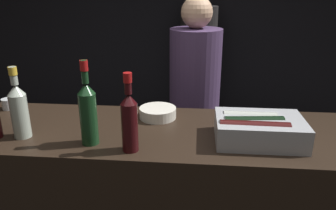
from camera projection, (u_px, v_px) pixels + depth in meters
The scene contains 9 objects.
wall_back_chalkboard at pixel (187, 16), 3.83m from camera, with size 6.40×0.06×2.80m.
ice_bin_with_bottles at pixel (258, 128), 1.48m from camera, with size 0.39×0.27×0.12m.
bowl_white at pixel (158, 112), 1.75m from camera, with size 0.20×0.20×0.06m.
candle_votive at pixel (9, 104), 1.88m from camera, with size 0.08×0.08×0.06m.
red_wine_bottle_burgundy at pixel (88, 111), 1.43m from camera, with size 0.08×0.08×0.38m.
rose_wine_bottle at pixel (19, 109), 1.49m from camera, with size 0.08×0.08×0.34m.
red_wine_bottle_tall at pixel (129, 119), 1.37m from camera, with size 0.07×0.07×0.34m.
person_in_hoodie at pixel (194, 104), 2.37m from camera, with size 0.36×0.36×1.67m.
person_blond_tee at pixel (198, 60), 3.57m from camera, with size 0.39×0.39×1.75m.
Camera 1 is at (0.14, -1.15, 1.74)m, focal length 35.00 mm.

